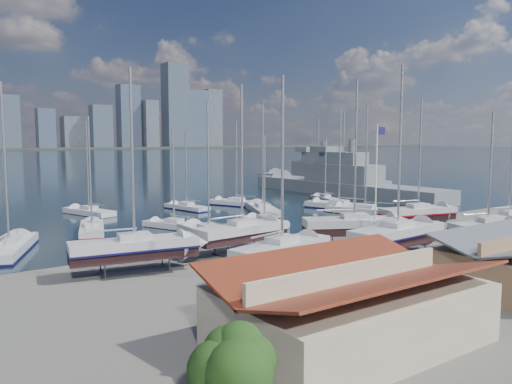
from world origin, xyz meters
TOP-DOWN VIEW (x-y plane):
  - ground at (0.00, -10.00)m, footprint 1400.00×1400.00m
  - shed_red at (-18.00, -26.00)m, footprint 14.70×9.45m
  - sailboat_cradle_0 at (-22.51, -5.72)m, footprint 10.78×4.52m
  - sailboat_cradle_1 at (-12.93, -13.25)m, footprint 10.30×5.10m
  - sailboat_cradle_2 at (-11.07, -4.38)m, footprint 10.19×3.76m
  - sailboat_cradle_3 at (-0.09, -14.27)m, footprint 11.34×4.04m
  - sailboat_cradle_4 at (0.41, -8.18)m, footprint 10.69×7.55m
  - sailboat_cradle_5 at (11.62, -16.25)m, footprint 8.82×4.47m
  - sailboat_cradle_6 at (13.52, -6.06)m, footprint 10.22×5.02m
  - sailboat_cradle_7 at (19.34, -14.24)m, footprint 7.61×2.99m
  - sailboat_moored_0 at (-30.03, 7.98)m, footprint 7.21×11.94m
  - sailboat_moored_1 at (-20.20, 14.46)m, footprint 5.37×9.99m
  - sailboat_moored_2 at (-16.44, 28.80)m, footprint 5.57×9.83m
  - sailboat_moored_3 at (-10.01, 4.27)m, footprint 3.01×10.71m
  - sailboat_moored_4 at (-10.97, 11.39)m, footprint 5.73×8.77m
  - sailboat_moored_5 at (-2.21, 25.55)m, footprint 4.25×9.03m
  - sailboat_moored_6 at (0.02, 7.48)m, footprint 2.41×8.13m
  - sailboat_moored_7 at (5.70, 15.95)m, footprint 7.29×11.71m
  - sailboat_moored_8 at (6.92, 25.28)m, footprint 6.75×10.21m
  - sailboat_moored_9 at (17.41, 6.30)m, footprint 6.93×11.61m
  - sailboat_moored_10 at (18.21, 12.61)m, footprint 6.56×11.61m
  - sailboat_moored_11 at (23.85, 22.09)m, footprint 4.08×8.25m
  - naval_ship_east at (33.55, 27.67)m, footprint 9.28×47.10m
  - naval_ship_west at (43.72, 46.74)m, footprint 9.48×38.92m
  - car_a at (-11.28, -18.03)m, footprint 1.85×4.24m
  - car_b at (0.90, -20.36)m, footprint 5.25×3.22m
  - car_c at (-2.30, -21.10)m, footprint 4.84×6.45m
  - car_d at (3.02, -21.26)m, footprint 3.48×5.37m
  - tree at (-27.68, -29.72)m, footprint 3.03×3.03m
  - flagpole at (-0.89, -12.28)m, footprint 1.10×0.12m

SIDE VIEW (x-z plane):
  - ground at x=0.00m, z-range 0.00..0.00m
  - sailboat_moored_1 at x=-20.20m, z-range -6.89..7.50m
  - sailboat_moored_8 at x=6.92m, z-range -7.14..7.76m
  - sailboat_moored_5 at x=-2.21m, z-range -6.20..6.81m
  - sailboat_moored_3 at x=-10.01m, z-range -7.69..8.31m
  - sailboat_moored_10 at x=18.21m, z-range -8.06..8.68m
  - sailboat_moored_6 at x=0.02m, z-range -5.74..6.36m
  - sailboat_moored_11 at x=23.85m, z-range -5.63..6.25m
  - sailboat_moored_0 at x=-30.03m, z-range -8.32..8.94m
  - sailboat_moored_2 at x=-16.44m, z-range -6.83..7.48m
  - sailboat_moored_9 at x=17.41m, z-range -8.15..8.80m
  - sailboat_moored_7 at x=5.70m, z-range -8.25..8.90m
  - sailboat_moored_4 at x=-10.97m, z-range -6.13..6.78m
  - car_a at x=-11.28m, z-range 0.00..1.42m
  - car_d at x=3.02m, z-range 0.00..1.45m
  - car_c at x=-2.30m, z-range 0.00..1.63m
  - car_b at x=0.90m, z-range 0.00..1.63m
  - naval_ship_east at x=33.55m, z-range -7.44..10.77m
  - naval_ship_west at x=43.72m, z-range -7.06..10.40m
  - sailboat_cradle_7 at x=19.34m, z-range -4.30..8.09m
  - sailboat_cradle_5 at x=11.62m, z-range -4.99..8.91m
  - sailboat_cradle_6 at x=13.52m, z-range -5.89..10.03m
  - sailboat_cradle_1 at x=-12.93m, z-range -5.95..10.09m
  - sailboat_cradle_2 at x=-11.07m, z-range -6.03..10.21m
  - sailboat_cradle_0 at x=-22.51m, z-range -6.30..10.52m
  - sailboat_cradle_4 at x=0.41m, z-range -6.43..10.69m
  - sailboat_cradle_3 at x=-0.09m, z-range -6.75..11.08m
  - shed_red at x=-18.00m, z-range 0.07..4.57m
  - tree at x=-27.68m, z-range 0.63..4.95m
  - flagpole at x=-0.89m, z-range 0.98..13.47m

